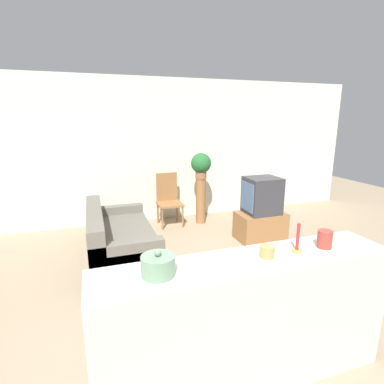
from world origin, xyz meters
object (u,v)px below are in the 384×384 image
Objects in this scene: couch at (119,241)px; wooden_chair at (168,198)px; decorative_bowl at (158,265)px; television at (262,195)px; potted_plant at (201,164)px.

wooden_chair is (1.04, 1.21, 0.24)m from couch.
decorative_bowl reaches higher than wooden_chair.
television is at bearing 46.84° from decorative_bowl.
decorative_bowl is (-0.98, -3.58, 0.55)m from wooden_chair.
wooden_chair is 0.87m from potted_plant.
decorative_bowl is at bearing -133.16° from television.
television is at bearing -44.26° from wooden_chair.
wooden_chair is at bearing 74.74° from decorative_bowl.
wooden_chair is 4.50× the size of decorative_bowl.
decorative_bowl is (-2.22, -2.37, 0.31)m from television.
couch is 2.33m from television.
couch is at bearing 179.83° from television.
potted_plant reaches higher than couch.
potted_plant reaches higher than decorative_bowl.
couch is 2.14m from potted_plant.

